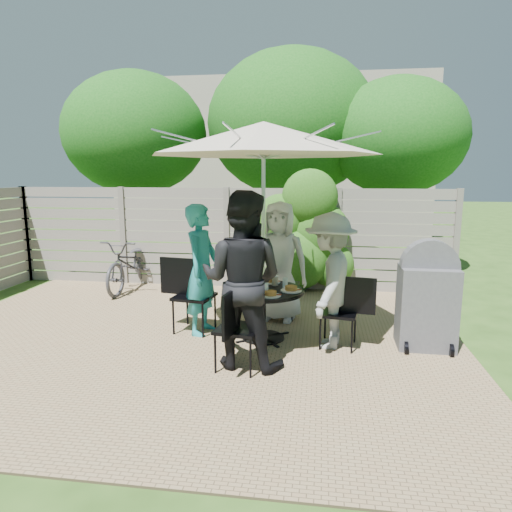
# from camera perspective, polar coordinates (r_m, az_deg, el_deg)

# --- Properties ---
(backyard_envelope) EXTENTS (60.00, 60.00, 5.00)m
(backyard_envelope) POSITION_cam_1_polar(r_m,az_deg,el_deg) (15.50, 2.23, 12.25)
(backyard_envelope) COLOR #284816
(backyard_envelope) RESTS_ON ground
(patio_table) EXTENTS (1.16, 1.16, 0.67)m
(patio_table) POSITION_cam_1_polar(r_m,az_deg,el_deg) (5.81, 0.89, -6.07)
(patio_table) COLOR black
(patio_table) RESTS_ON ground
(umbrella) EXTENTS (3.18, 3.18, 2.71)m
(umbrella) POSITION_cam_1_polar(r_m,az_deg,el_deg) (5.58, 0.95, 14.47)
(umbrella) COLOR silver
(umbrella) RESTS_ON ground
(chair_back) EXTENTS (0.53, 0.74, 1.00)m
(chair_back) POSITION_cam_1_polar(r_m,az_deg,el_deg) (6.75, 3.14, -5.18)
(chair_back) COLOR black
(chair_back) RESTS_ON ground
(person_back) EXTENTS (0.91, 0.67, 1.72)m
(person_back) POSITION_cam_1_polar(r_m,az_deg,el_deg) (6.49, 2.91, -0.72)
(person_back) COLOR silver
(person_back) RESTS_ON ground
(chair_left) EXTENTS (0.76, 0.55, 1.00)m
(chair_left) POSITION_cam_1_polar(r_m,az_deg,el_deg) (6.18, -7.83, -6.74)
(chair_left) COLOR black
(chair_left) RESTS_ON ground
(person_left) EXTENTS (0.50, 0.68, 1.72)m
(person_left) POSITION_cam_1_polar(r_m,az_deg,el_deg) (5.98, -6.77, -1.75)
(person_left) COLOR teal
(person_left) RESTS_ON ground
(chair_front) EXTENTS (0.52, 0.71, 0.94)m
(chair_front) POSITION_cam_1_polar(r_m,az_deg,el_deg) (5.00, -2.21, -11.10)
(chair_front) COLOR black
(chair_front) RESTS_ON ground
(person_front) EXTENTS (1.04, 0.87, 1.94)m
(person_front) POSITION_cam_1_polar(r_m,az_deg,el_deg) (4.91, -1.74, -3.09)
(person_front) COLOR black
(person_front) RESTS_ON ground
(chair_right) EXTENTS (0.68, 0.50, 0.90)m
(chair_right) POSITION_cam_1_polar(r_m,az_deg,el_deg) (5.69, 10.38, -8.66)
(chair_right) COLOR black
(chair_right) RESTS_ON ground
(person_right) EXTENTS (0.77, 1.15, 1.66)m
(person_right) POSITION_cam_1_polar(r_m,az_deg,el_deg) (5.55, 9.18, -3.12)
(person_right) COLOR #979894
(person_right) RESTS_ON ground
(plate_back) EXTENTS (0.26, 0.26, 0.06)m
(plate_back) POSITION_cam_1_polar(r_m,az_deg,el_deg) (6.09, 1.83, -3.10)
(plate_back) COLOR white
(plate_back) RESTS_ON patio_table
(plate_left) EXTENTS (0.26, 0.26, 0.06)m
(plate_left) POSITION_cam_1_polar(r_m,az_deg,el_deg) (5.85, -2.50, -3.65)
(plate_left) COLOR white
(plate_left) RESTS_ON patio_table
(plate_front) EXTENTS (0.26, 0.26, 0.06)m
(plate_front) POSITION_cam_1_polar(r_m,az_deg,el_deg) (5.41, -0.15, -4.81)
(plate_front) COLOR white
(plate_front) RESTS_ON patio_table
(plate_right) EXTENTS (0.26, 0.26, 0.06)m
(plate_right) POSITION_cam_1_polar(r_m,az_deg,el_deg) (5.66, 4.41, -4.16)
(plate_right) COLOR white
(plate_right) RESTS_ON patio_table
(plate_extra) EXTENTS (0.24, 0.24, 0.06)m
(plate_extra) POSITION_cam_1_polar(r_m,az_deg,el_deg) (5.42, 1.86, -4.80)
(plate_extra) COLOR white
(plate_extra) RESTS_ON patio_table
(glass_back) EXTENTS (0.07, 0.07, 0.14)m
(glass_back) POSITION_cam_1_polar(r_m,az_deg,el_deg) (6.01, 0.62, -2.83)
(glass_back) COLOR silver
(glass_back) RESTS_ON patio_table
(glass_left) EXTENTS (0.07, 0.07, 0.14)m
(glass_left) POSITION_cam_1_polar(r_m,az_deg,el_deg) (5.72, -1.90, -3.53)
(glass_left) COLOR silver
(glass_left) RESTS_ON patio_table
(glass_front) EXTENTS (0.07, 0.07, 0.14)m
(glass_front) POSITION_cam_1_polar(r_m,az_deg,el_deg) (5.47, 1.21, -4.17)
(glass_front) COLOR silver
(glass_front) RESTS_ON patio_table
(glass_right) EXTENTS (0.07, 0.07, 0.14)m
(glass_right) POSITION_cam_1_polar(r_m,az_deg,el_deg) (5.77, 3.67, -3.40)
(glass_right) COLOR silver
(glass_right) RESTS_ON patio_table
(syrup_jug) EXTENTS (0.09, 0.09, 0.16)m
(syrup_jug) POSITION_cam_1_polar(r_m,az_deg,el_deg) (5.80, 0.46, -3.22)
(syrup_jug) COLOR #59280C
(syrup_jug) RESTS_ON patio_table
(coffee_cup) EXTENTS (0.08, 0.08, 0.12)m
(coffee_cup) POSITION_cam_1_polar(r_m,az_deg,el_deg) (5.92, 2.42, -3.14)
(coffee_cup) COLOR #C6B293
(coffee_cup) RESTS_ON patio_table
(bicycle) EXTENTS (0.69, 1.83, 0.95)m
(bicycle) POSITION_cam_1_polar(r_m,az_deg,el_deg) (8.59, -15.32, -0.94)
(bicycle) COLOR #333338
(bicycle) RESTS_ON ground
(bbq_grill) EXTENTS (0.67, 0.51, 1.34)m
(bbq_grill) POSITION_cam_1_polar(r_m,az_deg,el_deg) (5.87, 20.58, -5.11)
(bbq_grill) COLOR #535358
(bbq_grill) RESTS_ON ground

